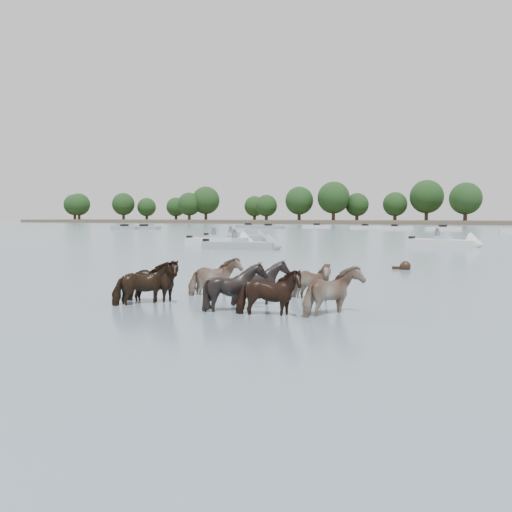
% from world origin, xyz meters
% --- Properties ---
extents(ground, '(400.00, 400.00, 0.00)m').
position_xyz_m(ground, '(0.00, 0.00, 0.00)').
color(ground, slate).
rests_on(ground, ground).
extents(shoreline, '(160.00, 30.00, 1.00)m').
position_xyz_m(shoreline, '(-70.00, 150.00, 0.50)').
color(shoreline, '#4C4233').
rests_on(shoreline, ground).
extents(pony_herd, '(5.92, 3.54, 1.29)m').
position_xyz_m(pony_herd, '(2.37, 1.51, 0.41)').
color(pony_herd, black).
rests_on(pony_herd, ground).
extents(swimming_pony, '(0.72, 0.44, 0.44)m').
position_xyz_m(swimming_pony, '(4.45, 12.20, 0.10)').
color(swimming_pony, black).
rests_on(swimming_pony, ground).
extents(motorboat_a, '(5.49, 2.05, 1.92)m').
position_xyz_m(motorboat_a, '(-10.71, 26.38, 0.23)').
color(motorboat_a, silver).
rests_on(motorboat_a, ground).
extents(motorboat_b, '(5.42, 2.25, 1.92)m').
position_xyz_m(motorboat_b, '(-6.72, 21.89, 0.23)').
color(motorboat_b, gray).
rests_on(motorboat_b, ground).
extents(motorboat_c, '(5.46, 3.19, 1.92)m').
position_xyz_m(motorboat_c, '(4.74, 30.49, 0.23)').
color(motorboat_c, silver).
rests_on(motorboat_c, ground).
extents(motorboat_f, '(5.81, 2.89, 1.92)m').
position_xyz_m(motorboat_f, '(-12.62, 33.00, 0.23)').
color(motorboat_f, gray).
rests_on(motorboat_f, ground).
extents(distant_flotilla, '(103.33, 29.15, 0.93)m').
position_xyz_m(distant_flotilla, '(-0.49, 75.68, 0.26)').
color(distant_flotilla, gray).
rests_on(distant_flotilla, ground).
extents(treeline, '(148.55, 20.96, 12.32)m').
position_xyz_m(treeline, '(-66.66, 149.29, 6.56)').
color(treeline, '#382619').
rests_on(treeline, ground).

